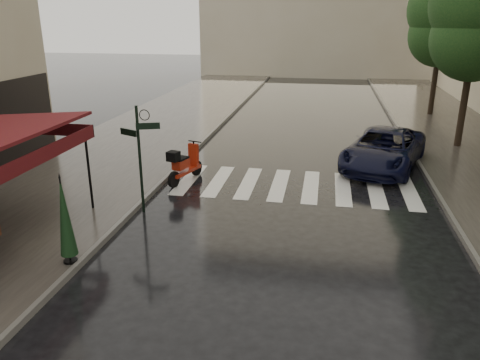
% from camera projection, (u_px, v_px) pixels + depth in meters
% --- Properties ---
extents(ground, '(120.00, 120.00, 0.00)m').
position_uv_depth(ground, '(145.00, 267.00, 10.61)').
color(ground, black).
rests_on(ground, ground).
extents(sidewalk_near, '(6.00, 60.00, 0.12)m').
position_uv_depth(sidewalk_near, '(148.00, 133.00, 22.49)').
color(sidewalk_near, '#38332D').
rests_on(sidewalk_near, ground).
extents(sidewalk_far, '(5.50, 60.00, 0.12)m').
position_uv_depth(sidewalk_far, '(476.00, 148.00, 19.98)').
color(sidewalk_far, '#38332D').
rests_on(sidewalk_far, ground).
extents(curb_near, '(0.12, 60.00, 0.16)m').
position_uv_depth(curb_near, '(210.00, 135.00, 21.96)').
color(curb_near, '#595651').
rests_on(curb_near, ground).
extents(curb_far, '(0.12, 60.00, 0.16)m').
position_uv_depth(curb_far, '(407.00, 144.00, 20.45)').
color(curb_far, '#595651').
rests_on(curb_far, ground).
extents(crosswalk, '(7.85, 3.20, 0.01)m').
position_uv_depth(crosswalk, '(295.00, 186.00, 15.67)').
color(crosswalk, silver).
rests_on(crosswalk, ground).
extents(signpost, '(1.17, 0.29, 3.10)m').
position_uv_depth(signpost, '(140.00, 151.00, 12.99)').
color(signpost, black).
rests_on(signpost, ground).
extents(tree_mid, '(3.80, 3.80, 8.34)m').
position_uv_depth(tree_mid, '(479.00, 10.00, 18.28)').
color(tree_mid, black).
rests_on(tree_mid, sidewalk_far).
extents(tree_far, '(3.80, 3.80, 8.16)m').
position_uv_depth(tree_far, '(443.00, 14.00, 24.78)').
color(tree_far, black).
rests_on(tree_far, sidewalk_far).
extents(scooter, '(0.86, 1.89, 1.28)m').
position_uv_depth(scooter, '(184.00, 165.00, 15.86)').
color(scooter, black).
rests_on(scooter, ground).
extents(parked_car, '(3.84, 5.61, 1.43)m').
position_uv_depth(parked_car, '(384.00, 149.00, 17.35)').
color(parked_car, black).
rests_on(parked_car, ground).
extents(parasol_back, '(0.38, 0.38, 2.05)m').
position_uv_depth(parasol_back, '(65.00, 217.00, 10.21)').
color(parasol_back, black).
rests_on(parasol_back, sidewalk_near).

